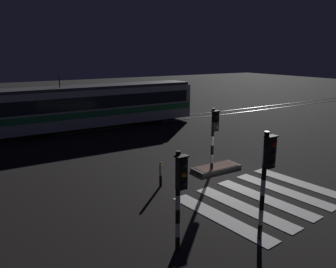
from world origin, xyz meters
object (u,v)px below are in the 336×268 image
Objects in this scene: traffic_light_kerb_mid_left at (267,171)px; tram at (94,106)px; traffic_light_median_centre at (214,131)px; traffic_light_corner_near_left at (180,187)px; bollard_island_edge at (161,174)px.

traffic_light_kerb_mid_left is 17.74m from tram.
traffic_light_corner_near_left is at bearing -137.10° from traffic_light_median_centre.
traffic_light_corner_near_left is 2.73× the size of bollard_island_edge.
traffic_light_kerb_mid_left is (2.50, -0.83, 0.27)m from traffic_light_corner_near_left.
traffic_light_corner_near_left is 17.23m from tram.
tram reaches higher than traffic_light_median_centre.
tram is at bearing 78.42° from traffic_light_corner_near_left.
bollard_island_edge is (-1.46, -12.39, -1.19)m from tram.
traffic_light_kerb_mid_left is at bearing -114.52° from traffic_light_median_centre.
traffic_light_median_centre is 12.34m from tram.
traffic_light_kerb_mid_left is 1.10× the size of traffic_light_median_centre.
traffic_light_median_centre is (5.00, 4.64, 0.07)m from traffic_light_corner_near_left.
tram reaches higher than traffic_light_corner_near_left.
traffic_light_corner_near_left is 6.82m from traffic_light_median_centre.
bollard_island_edge is at bearing -96.71° from tram.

